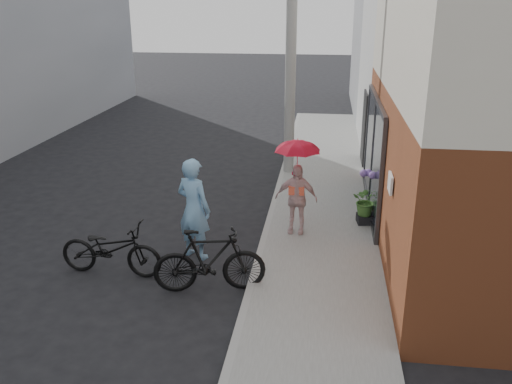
% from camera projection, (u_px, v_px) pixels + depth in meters
% --- Properties ---
extents(ground, '(80.00, 80.00, 0.00)m').
position_uv_depth(ground, '(201.00, 276.00, 9.62)').
color(ground, black).
rests_on(ground, ground).
extents(sidewalk, '(2.20, 24.00, 0.12)m').
position_uv_depth(sidewalk, '(322.00, 233.00, 11.21)').
color(sidewalk, gray).
rests_on(sidewalk, ground).
extents(curb, '(0.12, 24.00, 0.12)m').
position_uv_depth(curb, '(267.00, 230.00, 11.35)').
color(curb, '#9E9E99').
rests_on(curb, ground).
extents(plaster_building, '(8.00, 6.00, 7.00)m').
position_uv_depth(plaster_building, '(505.00, 39.00, 15.95)').
color(plaster_building, silver).
rests_on(plaster_building, ground).
extents(east_building_far, '(8.00, 8.00, 7.00)m').
position_uv_depth(east_building_far, '(454.00, 27.00, 22.48)').
color(east_building_far, gray).
rests_on(east_building_far, ground).
extents(utility_pole, '(0.28, 0.28, 7.00)m').
position_uv_depth(utility_pole, '(291.00, 46.00, 13.90)').
color(utility_pole, '#9E9E99').
rests_on(utility_pole, ground).
extents(officer, '(0.84, 0.72, 1.95)m').
position_uv_depth(officer, '(194.00, 209.00, 10.03)').
color(officer, '#79ADD7').
rests_on(officer, ground).
extents(bike_left, '(1.91, 0.76, 0.98)m').
position_uv_depth(bike_left, '(111.00, 249.00, 9.54)').
color(bike_left, black).
rests_on(bike_left, ground).
extents(bike_right, '(1.94, 0.90, 1.12)m').
position_uv_depth(bike_right, '(209.00, 261.00, 8.96)').
color(bike_right, black).
rests_on(bike_right, ground).
extents(kimono_woman, '(0.88, 0.42, 1.45)m').
position_uv_depth(kimono_woman, '(296.00, 199.00, 10.91)').
color(kimono_woman, beige).
rests_on(kimono_woman, sidewalk).
extents(parasol, '(0.88, 0.88, 0.77)m').
position_uv_depth(parasol, '(298.00, 145.00, 10.53)').
color(parasol, red).
rests_on(parasol, kimono_woman).
extents(planter, '(0.39, 0.39, 0.18)m').
position_uv_depth(planter, '(365.00, 219.00, 11.55)').
color(planter, black).
rests_on(planter, sidewalk).
extents(potted_plant, '(0.59, 0.51, 0.65)m').
position_uv_depth(potted_plant, '(367.00, 201.00, 11.41)').
color(potted_plant, '#3E6B2A').
rests_on(potted_plant, planter).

